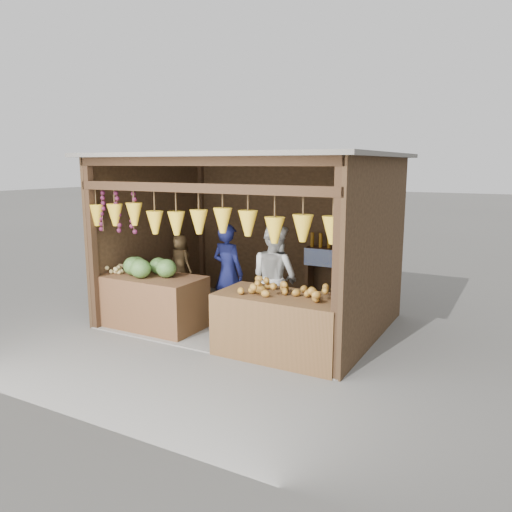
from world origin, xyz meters
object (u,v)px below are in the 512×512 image
at_px(counter_left, 149,301).
at_px(counter_right, 282,326).
at_px(woman_standing, 275,278).
at_px(vendor_seated, 180,262).
at_px(man_standing, 228,273).

height_order(counter_left, counter_right, counter_right).
height_order(counter_right, woman_standing, woman_standing).
bearing_deg(vendor_seated, counter_left, 117.86).
relative_size(man_standing, woman_standing, 0.97).
height_order(counter_right, vendor_seated, vendor_seated).
xyz_separation_m(counter_right, man_standing, (-1.43, 0.97, 0.38)).
distance_m(counter_right, vendor_seated, 2.97).
bearing_deg(counter_left, man_standing, 43.19).
bearing_deg(counter_left, vendor_seated, 104.09).
height_order(man_standing, vendor_seated, man_standing).
xyz_separation_m(counter_right, vendor_seated, (-2.64, 1.32, 0.37)).
relative_size(counter_left, counter_right, 1.00).
relative_size(counter_right, man_standing, 1.09).
xyz_separation_m(man_standing, vendor_seated, (-1.21, 0.35, -0.01)).
xyz_separation_m(counter_left, vendor_seated, (-0.30, 1.20, 0.38)).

